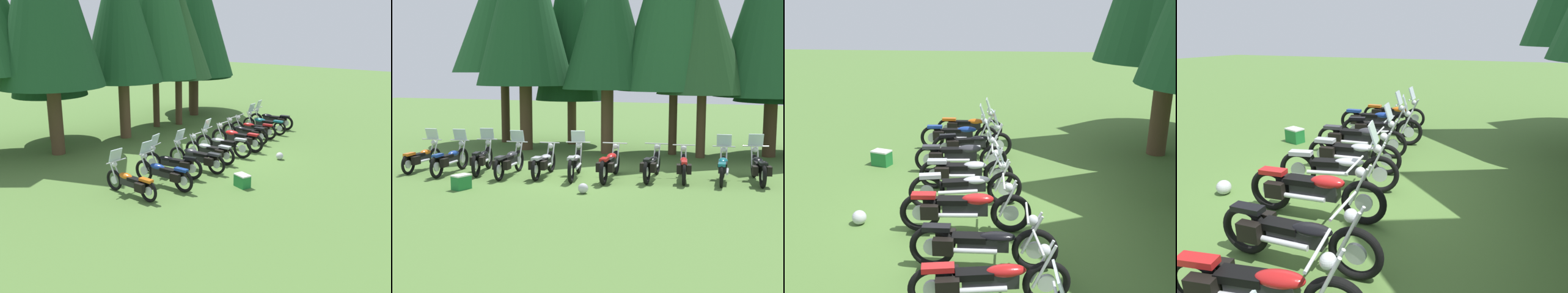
% 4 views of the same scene
% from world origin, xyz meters
% --- Properties ---
extents(ground_plane, '(80.00, 80.00, 0.00)m').
position_xyz_m(ground_plane, '(0.00, 0.00, 0.00)').
color(ground_plane, '#4C7033').
extents(motorcycle_0, '(0.75, 2.13, 1.34)m').
position_xyz_m(motorcycle_0, '(-5.23, -0.77, 0.45)').
color(motorcycle_0, black).
rests_on(motorcycle_0, ground_plane).
extents(motorcycle_1, '(0.69, 2.34, 1.37)m').
position_xyz_m(motorcycle_1, '(-4.05, -0.91, 0.47)').
color(motorcycle_1, black).
rests_on(motorcycle_1, ground_plane).
extents(motorcycle_2, '(0.90, 2.20, 1.38)m').
position_xyz_m(motorcycle_2, '(-3.16, -0.41, 0.46)').
color(motorcycle_2, black).
rests_on(motorcycle_2, ground_plane).
extents(motorcycle_3, '(0.77, 2.35, 1.36)m').
position_xyz_m(motorcycle_3, '(-2.11, -0.56, 0.48)').
color(motorcycle_3, black).
rests_on(motorcycle_3, ground_plane).
extents(motorcycle_4, '(0.73, 2.18, 1.00)m').
position_xyz_m(motorcycle_4, '(-1.07, -0.29, 0.44)').
color(motorcycle_4, black).
rests_on(motorcycle_4, ground_plane).
extents(motorcycle_5, '(0.86, 2.34, 1.38)m').
position_xyz_m(motorcycle_5, '(-0.10, -0.08, 0.47)').
color(motorcycle_5, black).
rests_on(motorcycle_5, ground_plane).
extents(motorcycle_6, '(0.78, 2.44, 1.03)m').
position_xyz_m(motorcycle_6, '(0.99, -0.00, 0.48)').
color(motorcycle_6, black).
rests_on(motorcycle_6, ground_plane).
extents(motorcycle_7, '(0.72, 2.35, 1.02)m').
position_xyz_m(motorcycle_7, '(2.18, 0.44, 0.44)').
color(motorcycle_7, black).
rests_on(motorcycle_7, ground_plane).
extents(motorcycle_8, '(0.81, 2.22, 0.99)m').
position_xyz_m(motorcycle_8, '(3.10, 0.63, 0.43)').
color(motorcycle_8, black).
rests_on(motorcycle_8, ground_plane).
extents(picnic_cooler, '(0.45, 0.56, 0.41)m').
position_xyz_m(picnic_cooler, '(-2.42, -2.73, 0.21)').
color(picnic_cooler, '#1E7233').
rests_on(picnic_cooler, ground_plane).
extents(dropped_helmet, '(0.28, 0.28, 0.28)m').
position_xyz_m(dropped_helmet, '(0.92, -2.05, 0.14)').
color(dropped_helmet, silver).
rests_on(dropped_helmet, ground_plane).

